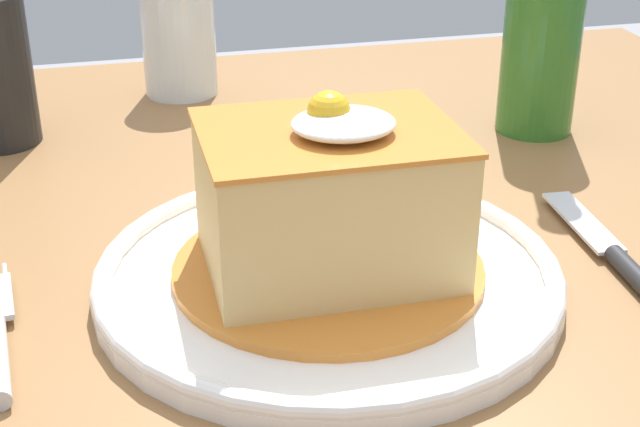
# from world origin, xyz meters

# --- Properties ---
(dining_table) EXTENTS (1.11, 0.87, 0.75)m
(dining_table) POSITION_xyz_m (0.00, 0.00, 0.63)
(dining_table) COLOR olive
(dining_table) RESTS_ON ground_plane
(main_plate) EXTENTS (0.28, 0.28, 0.02)m
(main_plate) POSITION_xyz_m (0.07, -0.06, 0.76)
(main_plate) COLOR white
(main_plate) RESTS_ON dining_table
(sandwich_meal) EXTENTS (0.19, 0.19, 0.11)m
(sandwich_meal) POSITION_xyz_m (0.07, -0.06, 0.81)
(sandwich_meal) COLOR orange
(sandwich_meal) RESTS_ON main_plate
(knife) EXTENTS (0.03, 0.17, 0.01)m
(knife) POSITION_xyz_m (0.25, -0.09, 0.76)
(knife) COLOR #262628
(knife) RESTS_ON dining_table
(beer_bottle_green) EXTENTS (0.06, 0.06, 0.27)m
(beer_bottle_green) POSITION_xyz_m (0.30, 0.16, 0.85)
(beer_bottle_green) COLOR #2D6B23
(beer_bottle_green) RESTS_ON dining_table
(drinking_glass) EXTENTS (0.07, 0.07, 0.10)m
(drinking_glass) POSITION_xyz_m (0.02, 0.32, 0.80)
(drinking_glass) COLOR gold
(drinking_glass) RESTS_ON dining_table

